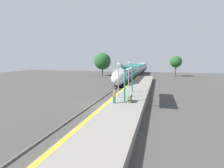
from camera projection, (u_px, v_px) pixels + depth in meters
name	position (u px, v px, depth m)	size (l,w,h in m)	color
ground_plane	(98.00, 105.00, 23.67)	(120.00, 120.00, 0.00)	#423F3D
rail_left	(93.00, 104.00, 23.84)	(0.08, 90.00, 0.15)	slate
rail_right	(103.00, 105.00, 23.47)	(0.08, 90.00, 0.15)	slate
train	(137.00, 69.00, 64.89)	(2.86, 66.56, 3.85)	black
platform_right	(127.00, 104.00, 22.57)	(4.56, 64.00, 0.97)	gray
platform_bench	(130.00, 98.00, 21.53)	(0.44, 1.58, 0.89)	#4C6B4C
person_waiting	(114.00, 96.00, 20.81)	(0.36, 0.22, 1.62)	#1E604C
railway_signal	(122.00, 71.00, 49.79)	(0.28, 0.28, 4.62)	#59595E
lamppost_near	(118.00, 77.00, 23.65)	(0.36, 0.20, 4.74)	#9E9EA3
lamppost_mid	(129.00, 73.00, 31.55)	(0.36, 0.20, 4.74)	#9E9EA3
station_canopy	(133.00, 67.00, 24.07)	(2.02, 9.42, 4.45)	#1E6B66
background_tree_left	(102.00, 61.00, 62.49)	(5.98, 5.98, 8.19)	brown
background_tree_right	(176.00, 62.00, 60.14)	(4.02, 4.02, 7.14)	brown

